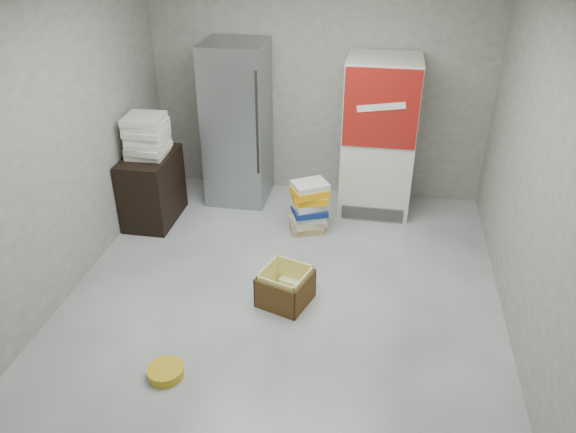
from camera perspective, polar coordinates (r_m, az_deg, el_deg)
The scene contains 10 objects.
ground at distance 5.17m, azimuth -0.88°, elevation -9.52°, with size 5.00×5.00×0.00m, color silver.
room_shell at distance 4.27m, azimuth -1.07°, elevation 9.52°, with size 4.04×5.04×2.82m.
steel_fridge at distance 6.70m, azimuth -5.16°, elevation 9.34°, with size 0.70×0.72×1.90m.
coke_cooler at distance 6.50m, azimuth 9.20°, elevation 7.98°, with size 0.80×0.73×1.80m.
wood_shelf at distance 6.55m, azimuth -13.60°, elevation 2.84°, with size 0.50×0.80×0.80m, color black.
supply_box_stack at distance 6.30m, azimuth -14.16°, elevation 7.93°, with size 0.44×0.45×0.45m.
phonebook_stack_main at distance 6.19m, azimuth 2.14°, elevation 0.99°, with size 0.47×0.45×0.59m.
phonebook_stack_side at distance 5.40m, azimuth 0.95°, elevation -6.68°, with size 0.36×0.33×0.13m.
cardboard_box at distance 5.19m, azimuth -0.28°, elevation -7.37°, with size 0.54×0.54×0.34m.
bucket_lid at distance 4.66m, azimuth -12.34°, elevation -15.14°, with size 0.29×0.29×0.08m, color gold.
Camera 1 is at (0.77, -3.93, 3.27)m, focal length 35.00 mm.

